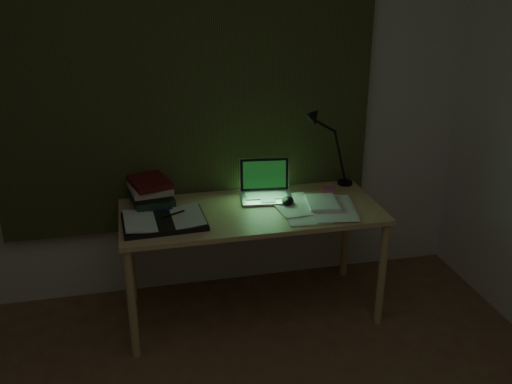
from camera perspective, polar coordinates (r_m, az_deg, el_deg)
wall_back at (r=3.36m, az=-7.03°, el=9.66°), size 3.50×0.00×2.50m
curtain at (r=3.29m, az=-7.12°, el=12.92°), size 2.20×0.06×2.00m
desk at (r=3.36m, az=-0.45°, el=-6.97°), size 1.46×0.64×0.67m
laptop at (r=3.30m, az=1.09°, el=0.98°), size 0.34×0.37×0.22m
open_textbook at (r=3.07m, az=-9.19°, el=-2.83°), size 0.45×0.33×0.04m
book_stack at (r=3.27m, az=-10.40°, el=-0.01°), size 0.26×0.30×0.17m
loose_papers at (r=3.29m, az=5.59°, el=-1.02°), size 0.39×0.42×0.02m
mouse at (r=3.28m, az=3.19°, el=-0.89°), size 0.10×0.12×0.04m
sticky_yellow at (r=3.51m, az=7.23°, el=0.35°), size 0.09×0.09×0.02m
sticky_pink at (r=3.49m, az=7.28°, el=0.21°), size 0.10×0.10×0.02m
desk_lamp at (r=3.53m, az=9.13°, el=4.54°), size 0.34×0.27×0.50m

